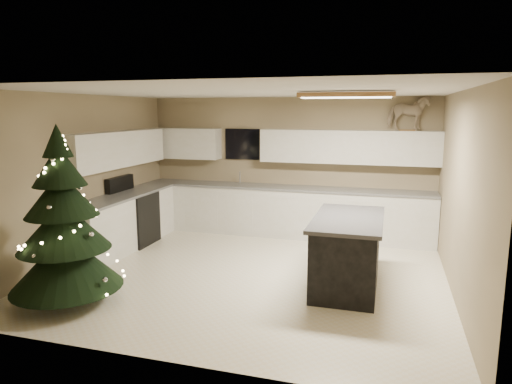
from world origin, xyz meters
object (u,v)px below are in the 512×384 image
christmas_tree (64,232)px  rocking_horse (408,113)px  island (347,252)px  toddler (322,243)px  bar_stool (320,253)px

christmas_tree → rocking_horse: 5.78m
christmas_tree → rocking_horse: bearing=44.4°
christmas_tree → rocking_horse: rocking_horse is taller
island → christmas_tree: size_ratio=0.77×
island → christmas_tree: bearing=-154.9°
toddler → rocking_horse: rocking_horse is taller
toddler → rocking_horse: 2.93m
island → toddler: size_ratio=2.03×
toddler → rocking_horse: bearing=25.0°
christmas_tree → bar_stool: bearing=26.0°
island → christmas_tree: (-3.25, -1.52, 0.42)m
bar_stool → christmas_tree: bearing=-154.0°
island → rocking_horse: size_ratio=2.47×
christmas_tree → toddler: size_ratio=2.63×
toddler → bar_stool: bearing=-119.0°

